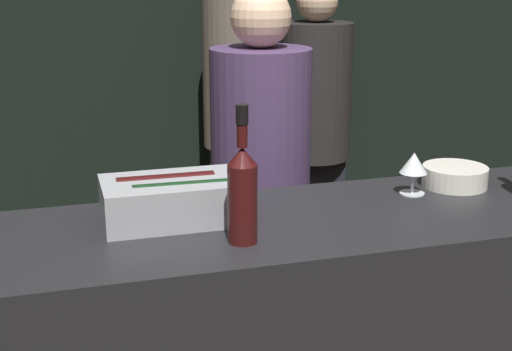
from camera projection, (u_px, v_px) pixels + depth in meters
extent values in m
cube|color=black|center=(145.00, 27.00, 3.70)|extent=(6.40, 0.06, 2.80)
cube|color=#9EA0A5|center=(173.00, 200.00, 1.88)|extent=(0.37, 0.22, 0.11)
cylinder|color=#143319|center=(188.00, 193.00, 1.84)|extent=(0.29, 0.07, 0.06)
cylinder|color=#380F0F|center=(166.00, 186.00, 1.90)|extent=(0.26, 0.07, 0.07)
cylinder|color=silver|center=(455.00, 176.00, 2.17)|extent=(0.20, 0.20, 0.06)
cylinder|color=gray|center=(455.00, 168.00, 2.17)|extent=(0.16, 0.16, 0.01)
cylinder|color=silver|center=(412.00, 193.00, 2.11)|extent=(0.07, 0.07, 0.00)
cylinder|color=silver|center=(413.00, 183.00, 2.10)|extent=(0.01, 0.01, 0.06)
cone|color=silver|center=(414.00, 163.00, 2.08)|extent=(0.08, 0.08, 0.06)
cylinder|color=#380F0F|center=(243.00, 204.00, 1.72)|extent=(0.07, 0.07, 0.20)
cone|color=#380F0F|center=(242.00, 156.00, 1.68)|extent=(0.07, 0.07, 0.04)
cylinder|color=#380F0F|center=(242.00, 126.00, 1.66)|extent=(0.03, 0.03, 0.10)
cylinder|color=black|center=(242.00, 114.00, 1.65)|extent=(0.03, 0.03, 0.05)
cube|color=black|center=(240.00, 223.00, 3.70)|extent=(0.26, 0.19, 0.84)
cylinder|color=#60564C|center=(238.00, 69.00, 3.47)|extent=(0.35, 0.35, 0.76)
cube|color=black|center=(312.00, 223.00, 3.84)|extent=(0.28, 0.21, 0.74)
cylinder|color=black|center=(315.00, 91.00, 3.64)|extent=(0.37, 0.37, 0.69)
sphere|color=beige|center=(317.00, 1.00, 3.51)|extent=(0.21, 0.21, 0.21)
cube|color=black|center=(260.00, 325.00, 2.75)|extent=(0.27, 0.20, 0.74)
cylinder|color=#473356|center=(261.00, 145.00, 2.55)|extent=(0.36, 0.36, 0.69)
sphere|color=beige|center=(261.00, 17.00, 2.42)|extent=(0.21, 0.21, 0.21)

